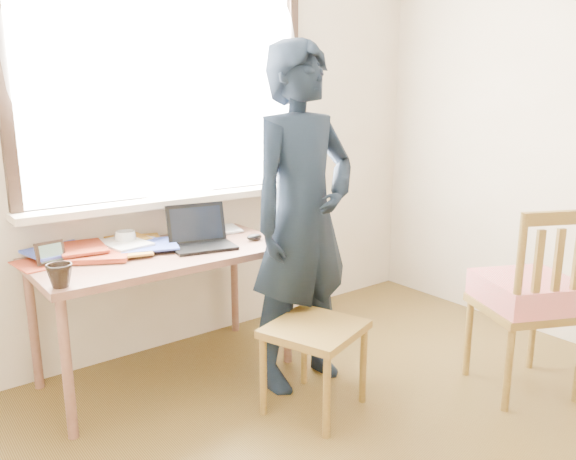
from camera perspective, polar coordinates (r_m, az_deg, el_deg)
room_shell at (r=2.09m, az=15.91°, el=16.14°), size 3.52×4.02×2.61m
desk at (r=3.08m, az=-12.49°, el=-3.44°), size 1.33×0.67×0.71m
laptop at (r=3.11m, az=-8.89°, el=-0.69°), size 0.37×0.33×0.22m
mug_white at (r=3.19m, az=-16.18°, el=-0.89°), size 0.16×0.16×0.09m
mug_dark at (r=2.62m, az=-22.16°, el=-4.31°), size 0.14×0.14×0.10m
mouse at (r=3.22m, az=-3.44°, el=-0.72°), size 0.09×0.07×0.04m
desk_clutter at (r=3.13m, az=-18.75°, el=-1.71°), size 0.83×0.51×0.04m
book_a at (r=3.08m, az=-21.98°, el=-2.48°), size 0.23×0.28×0.02m
book_b at (r=3.45m, az=-7.65°, el=-0.05°), size 0.21×0.25×0.02m
picture_frame at (r=2.97m, az=-22.99°, el=-2.29°), size 0.14×0.04×0.11m
work_chair at (r=2.78m, az=2.73°, el=-10.95°), size 0.54×0.53×0.44m
side_chair at (r=3.15m, az=23.30°, el=-6.09°), size 0.61×0.60×1.00m
person at (r=2.91m, az=1.47°, el=1.10°), size 0.68×0.46×1.80m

